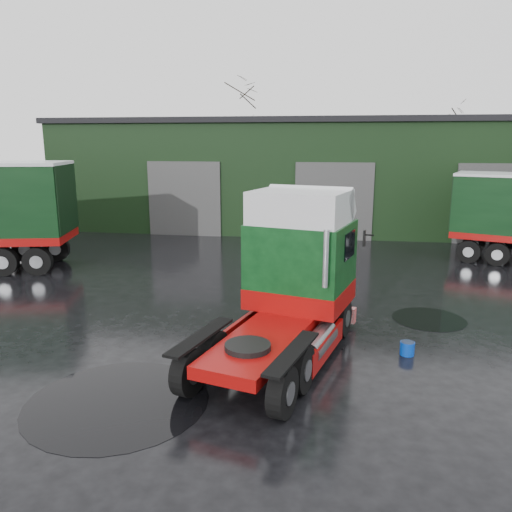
{
  "coord_description": "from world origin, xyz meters",
  "views": [
    {
      "loc": [
        2.0,
        -12.13,
        5.04
      ],
      "look_at": [
        -0.24,
        2.2,
        1.7
      ],
      "focal_mm": 35.0,
      "sensor_mm": 36.0,
      "label": 1
    }
  ],
  "objects_px": {
    "wash_bucket": "(407,348)",
    "tree_back_b": "(437,158)",
    "warehouse": "(335,172)",
    "hero_tractor": "(276,281)",
    "tree_back_a": "(239,145)"
  },
  "relations": [
    {
      "from": "warehouse",
      "to": "wash_bucket",
      "type": "distance_m",
      "value": 20.78
    },
    {
      "from": "wash_bucket",
      "to": "hero_tractor",
      "type": "bearing_deg",
      "value": -164.79
    },
    {
      "from": "hero_tractor",
      "to": "wash_bucket",
      "type": "relative_size",
      "value": 18.14
    },
    {
      "from": "warehouse",
      "to": "tree_back_a",
      "type": "xyz_separation_m",
      "value": [
        -8.0,
        10.0,
        1.59
      ]
    },
    {
      "from": "tree_back_b",
      "to": "warehouse",
      "type": "bearing_deg",
      "value": -128.66
    },
    {
      "from": "wash_bucket",
      "to": "warehouse",
      "type": "bearing_deg",
      "value": 95.24
    },
    {
      "from": "hero_tractor",
      "to": "tree_back_b",
      "type": "height_order",
      "value": "tree_back_b"
    },
    {
      "from": "wash_bucket",
      "to": "tree_back_b",
      "type": "bearing_deg",
      "value": 78.65
    },
    {
      "from": "wash_bucket",
      "to": "tree_back_a",
      "type": "height_order",
      "value": "tree_back_a"
    },
    {
      "from": "tree_back_b",
      "to": "tree_back_a",
      "type": "bearing_deg",
      "value": 180.0
    },
    {
      "from": "hero_tractor",
      "to": "tree_back_a",
      "type": "relative_size",
      "value": 0.66
    },
    {
      "from": "hero_tractor",
      "to": "wash_bucket",
      "type": "height_order",
      "value": "hero_tractor"
    },
    {
      "from": "hero_tractor",
      "to": "warehouse",
      "type": "bearing_deg",
      "value": 101.74
    },
    {
      "from": "wash_bucket",
      "to": "tree_back_b",
      "type": "relative_size",
      "value": 0.05
    },
    {
      "from": "wash_bucket",
      "to": "tree_back_b",
      "type": "distance_m",
      "value": 31.29
    }
  ]
}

